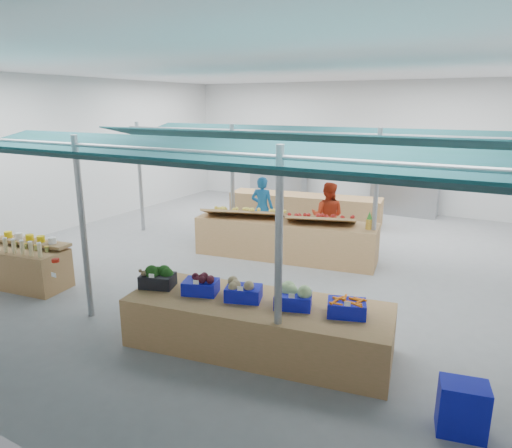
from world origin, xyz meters
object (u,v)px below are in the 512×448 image
object	(u,v)px
veg_counter	(257,325)
fruit_counter	(285,239)
bottle_shelf	(26,265)
vendor_right	(327,216)
vendor_left	(262,208)
crate_stack	(462,409)

from	to	relation	value
veg_counter	fruit_counter	distance (m)	4.13
bottle_shelf	vendor_right	xyz separation A→B (m)	(4.25, 5.10, 0.41)
veg_counter	vendor_right	distance (m)	5.06
vendor_right	bottle_shelf	bearing A→B (deg)	41.29
vendor_left	vendor_right	xyz separation A→B (m)	(1.80, 0.00, 0.00)
veg_counter	bottle_shelf	bearing A→B (deg)	172.03
vendor_left	vendor_right	world-z (taller)	same
fruit_counter	vendor_left	world-z (taller)	vendor_left
bottle_shelf	veg_counter	size ratio (longest dim) A/B	0.48
vendor_left	veg_counter	bearing A→B (deg)	108.95
crate_stack	vendor_left	world-z (taller)	vendor_left
veg_counter	vendor_right	bearing A→B (deg)	90.04
fruit_counter	crate_stack	world-z (taller)	fruit_counter
fruit_counter	vendor_right	distance (m)	1.31
crate_stack	vendor_left	distance (m)	7.69
vendor_left	crate_stack	bearing A→B (deg)	125.88
bottle_shelf	vendor_right	size ratio (longest dim) A/B	1.09
vendor_right	vendor_left	bearing A→B (deg)	-8.87
fruit_counter	vendor_left	bearing A→B (deg)	128.62
fruit_counter	vendor_right	bearing A→B (deg)	52.52
bottle_shelf	crate_stack	size ratio (longest dim) A/B	3.02
veg_counter	fruit_counter	bearing A→B (deg)	100.82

